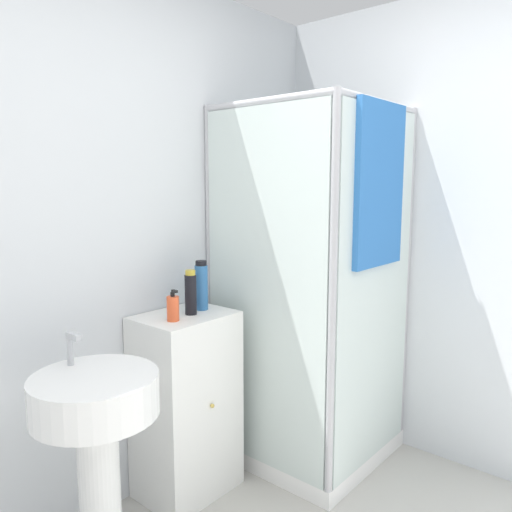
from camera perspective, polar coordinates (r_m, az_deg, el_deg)
name	(u,v)px	position (r m, az deg, el deg)	size (l,w,h in m)	color
wall_back	(49,251)	(2.23, -22.60, 0.57)	(6.40, 0.06, 2.50)	silver
shower_enclosure	(316,357)	(2.80, 6.90, -11.39)	(0.81, 0.84, 1.93)	white
vanity_cabinet	(186,404)	(2.58, -7.97, -16.40)	(0.46, 0.37, 0.90)	white
sink	(97,431)	(2.02, -17.74, -18.55)	(0.46, 0.46, 0.97)	white
soap_dispenser	(173,308)	(2.31, -9.47, -5.89)	(0.06, 0.06, 0.15)	#E5562D
shampoo_bottle_tall_black	(191,293)	(2.40, -7.48, -4.20)	(0.06, 0.06, 0.21)	black
shampoo_bottle_blue	(201,286)	(2.48, -6.26, -3.41)	(0.06, 0.06, 0.25)	#2D66A3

